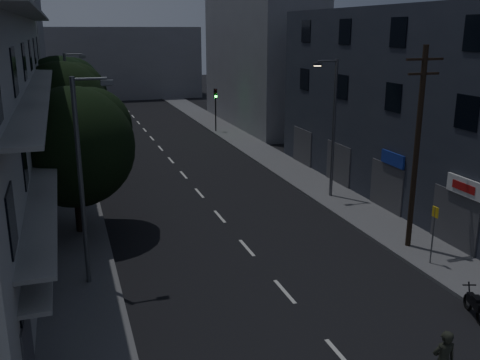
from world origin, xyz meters
TOP-DOWN VIEW (x-y plane):
  - ground at (0.00, 25.00)m, footprint 160.00×160.00m
  - sidewalk_left at (-7.50, 25.00)m, footprint 3.00×90.00m
  - sidewalk_right at (7.50, 25.00)m, footprint 3.00×90.00m
  - lane_markings at (0.00, 31.25)m, footprint 0.15×60.50m
  - building_right at (11.99, 14.00)m, footprint 6.19×28.00m
  - building_far_left at (-12.00, 48.00)m, footprint 6.00×20.00m
  - building_far_right at (12.00, 42.00)m, footprint 6.00×20.00m
  - building_far_end at (0.00, 70.00)m, footprint 24.00×8.00m
  - tree_near at (-7.14, 15.37)m, footprint 5.76×5.76m
  - tree_mid at (-7.52, 27.47)m, footprint 6.17×6.17m
  - tree_far at (-7.61, 32.63)m, footprint 6.22×6.22m
  - traffic_signal_far_right at (6.42, 38.90)m, footprint 0.28×0.37m
  - traffic_signal_far_left at (-6.32, 41.10)m, footprint 0.28×0.37m
  - street_lamp_left_near at (-7.02, 9.45)m, footprint 1.51×0.25m
  - street_lamp_right at (7.14, 16.64)m, footprint 1.51×0.25m
  - street_lamp_left_far at (-7.05, 29.19)m, footprint 1.51×0.25m
  - utility_pole at (7.05, 8.62)m, footprint 1.80×0.24m
  - bus_stop_sign at (6.79, 6.66)m, footprint 0.06×0.35m
  - motorcycle at (5.61, 2.70)m, footprint 0.71×1.63m

SIDE VIEW (x-z plane):
  - ground at x=0.00m, z-range 0.00..0.00m
  - lane_markings at x=0.00m, z-range 0.00..0.01m
  - sidewalk_left at x=-7.50m, z-range 0.00..0.15m
  - sidewalk_right at x=7.50m, z-range 0.00..0.15m
  - motorcycle at x=5.61m, z-range -0.11..0.97m
  - bus_stop_sign at x=6.79m, z-range 0.63..3.15m
  - traffic_signal_far_right at x=6.42m, z-range 1.05..5.15m
  - traffic_signal_far_left at x=-6.32m, z-range 1.05..5.15m
  - tree_near at x=-7.14m, z-range 1.04..8.15m
  - street_lamp_left_near at x=-7.02m, z-range 0.60..8.60m
  - street_lamp_right at x=7.14m, z-range 0.60..8.60m
  - street_lamp_left_far at x=-7.05m, z-range 0.60..8.60m
  - utility_pole at x=7.05m, z-range 0.37..9.37m
  - tree_mid at x=-7.52m, z-range 1.10..8.68m
  - tree_far at x=-7.61m, z-range 1.12..8.82m
  - building_far_end at x=0.00m, z-range 0.00..10.00m
  - building_right at x=11.99m, z-range 0.00..11.00m
  - building_far_right at x=12.00m, z-range 0.00..13.00m
  - building_far_left at x=-12.00m, z-range 0.00..16.00m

